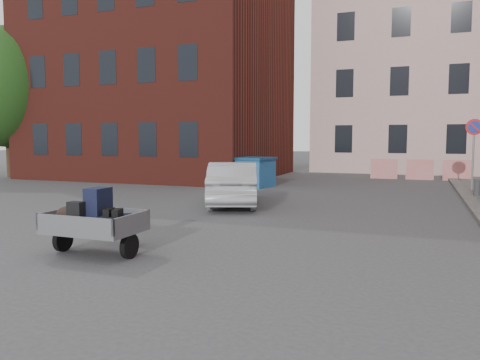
% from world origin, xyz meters
% --- Properties ---
extents(ground, '(120.00, 120.00, 0.00)m').
position_xyz_m(ground, '(0.00, 0.00, 0.00)').
color(ground, '#38383A').
rests_on(ground, ground).
extents(building_brick, '(12.00, 10.00, 14.00)m').
position_xyz_m(building_brick, '(-9.00, 13.00, 7.00)').
color(building_brick, '#591E16').
rests_on(building_brick, ground).
extents(building_pink, '(16.00, 8.00, 14.00)m').
position_xyz_m(building_pink, '(6.00, 22.00, 7.00)').
color(building_pink, '#CEA59E').
rests_on(building_pink, ground).
extents(far_building, '(6.00, 6.00, 8.00)m').
position_xyz_m(far_building, '(-20.00, 22.00, 4.00)').
color(far_building, maroon).
rests_on(far_building, ground).
extents(tree, '(5.28, 5.28, 8.30)m').
position_xyz_m(tree, '(-16.00, 9.00, 5.17)').
color(tree, '#3D2B1C').
rests_on(tree, ground).
extents(no_parking_sign, '(0.60, 0.09, 2.65)m').
position_xyz_m(no_parking_sign, '(6.00, 9.48, 2.01)').
color(no_parking_sign, gray).
rests_on(no_parking_sign, sidewalk).
extents(barriers, '(4.70, 0.18, 1.00)m').
position_xyz_m(barriers, '(4.20, 15.00, 0.50)').
color(barriers, red).
rests_on(barriers, ground).
extents(trailer, '(1.61, 1.80, 1.20)m').
position_xyz_m(trailer, '(-1.25, -3.01, 0.61)').
color(trailer, black).
rests_on(trailer, ground).
extents(dumpster, '(3.23, 2.08, 1.26)m').
position_xyz_m(dumpster, '(-3.14, 9.01, 0.63)').
color(dumpster, '#215F9E').
rests_on(dumpster, ground).
extents(silver_car, '(2.73, 4.28, 1.33)m').
position_xyz_m(silver_car, '(-1.24, 3.64, 0.67)').
color(silver_car, '#9E9FA4').
rests_on(silver_car, ground).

